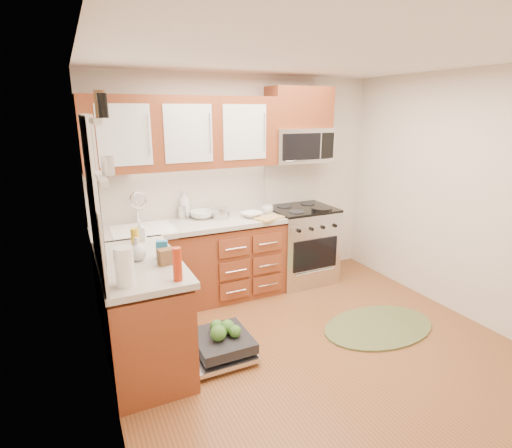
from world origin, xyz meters
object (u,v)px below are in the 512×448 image
rug (378,327)px  cup (267,210)px  skillet (322,209)px  range (301,244)px  sink (144,241)px  bowl_b (202,215)px  stock_pot (221,213)px  dishwasher (218,346)px  upper_cabinets (184,133)px  bowl_a (252,215)px  cutting_board (269,218)px  microwave (299,145)px  paper_towel_roll (125,267)px

rug → cup: bearing=112.5°
skillet → cup: bearing=156.7°
range → sink: bearing=-179.7°
skillet → bowl_b: (-1.35, 0.40, -0.01)m
skillet → stock_pot: stock_pot is taller
dishwasher → rug: bearing=-8.2°
range → dishwasher: range is taller
sink → rug: sink is taller
upper_cabinets → bowl_a: upper_cabinets is taller
bowl_a → sink: bearing=178.2°
dishwasher → cutting_board: bearing=43.4°
microwave → skillet: 0.82m
range → sink: (-1.93, -0.01, 0.33)m
sink → microwave: bearing=3.9°
bowl_a → cup: cup is taller
range → stock_pot: stock_pot is taller
skillet → range: bearing=113.8°
upper_cabinets → paper_towel_roll: 1.92m
rug → bowl_b: (-1.33, 1.51, 0.96)m
stock_pot → dishwasher: bearing=-112.6°
sink → cup: 1.46m
upper_cabinets → range: upper_cabinets is taller
cutting_board → cup: 0.23m
upper_cabinets → rug: size_ratio=1.71×
bowl_a → dishwasher: bearing=-127.5°
bowl_b → sink: bearing=-167.1°
bowl_a → skillet: bearing=-13.9°
bowl_a → range: bearing=3.8°
cutting_board → bowl_b: bowl_b is taller
dishwasher → rug: dishwasher is taller
range → cup: size_ratio=7.21×
upper_cabinets → cutting_board: (0.84, -0.35, -0.94)m
microwave → bowl_a: (-0.71, -0.17, -0.75)m
sink → bowl_a: bowl_a is taller
dishwasher → skillet: (1.65, 0.88, 0.87)m
dishwasher → cutting_board: size_ratio=2.24×
range → microwave: (0.00, 0.12, 1.23)m
rug → cutting_board: cutting_board is taller
sink → paper_towel_roll: bearing=-104.6°
sink → dishwasher: size_ratio=0.89×
microwave → skillet: bearing=-73.4°
microwave → dishwasher: microwave is taller
skillet → rug: bearing=-91.2°
dishwasher → stock_pot: stock_pot is taller
dishwasher → range: bearing=36.3°
upper_cabinets → range: bearing=-5.9°
paper_towel_roll → cup: paper_towel_roll is taller
upper_cabinets → dishwasher: size_ratio=2.93×
paper_towel_roll → bowl_a: size_ratio=1.22×
rug → skillet: skillet is taller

